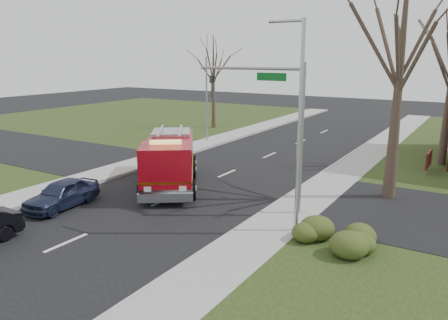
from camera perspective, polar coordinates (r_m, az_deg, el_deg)
The scene contains 12 objects.
ground at distance 22.11m, azimuth -7.75°, elevation -5.25°, with size 120.00×120.00×0.00m, color black.
sidewalk_right at distance 18.98m, azimuth 7.08°, elevation -8.19°, with size 2.40×80.00×0.15m, color #999994.
sidewalk_left at distance 26.31m, azimuth -18.30°, elevation -2.61°, with size 2.40×80.00×0.15m, color #999994.
health_center_sign at distance 29.43m, azimuth 25.18°, elevation 0.05°, with size 0.12×2.00×1.40m.
hedge_corner at distance 17.03m, azimuth 14.40°, elevation -9.30°, with size 2.80×2.00×0.90m, color #344017.
bare_tree_near at distance 22.47m, azimuth 22.22°, elevation 13.43°, with size 6.00×6.00×12.00m.
bare_tree_left at distance 43.07m, azimuth -1.39°, elevation 11.46°, with size 4.50×4.50×9.00m.
traffic_signal_mast at distance 19.58m, azimuth 6.66°, elevation 6.51°, with size 5.29×0.18×6.80m.
streetlight_pole at distance 17.02m, azimuth 9.69°, elevation 4.84°, with size 1.48×0.16×8.40m.
utility_pole_far at distance 36.44m, azimuth -2.28°, elevation 7.84°, with size 0.14×0.14×7.00m, color gray.
fire_engine at distance 24.12m, azimuth -7.13°, elevation -0.26°, with size 6.41×7.62×3.03m.
parked_car_maroon at distance 22.16m, azimuth -20.42°, elevation -4.15°, with size 1.58×3.92×1.34m, color #1C233F.
Camera 1 is at (13.39, -16.13, 7.03)m, focal length 35.00 mm.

